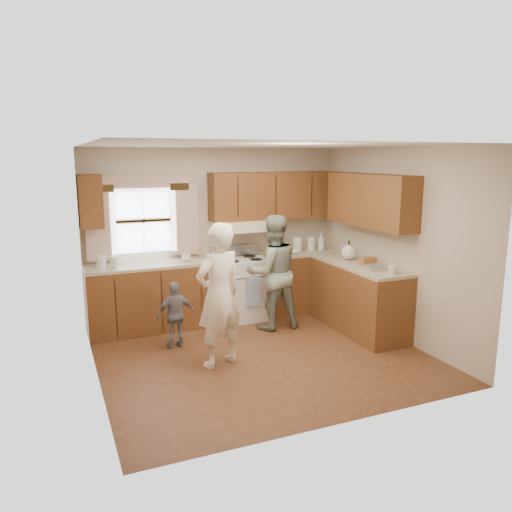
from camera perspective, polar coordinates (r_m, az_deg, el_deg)
name	(u,v)px	position (r m, az deg, el deg)	size (l,w,h in m)	color
room	(261,254)	(5.84, 0.62, 0.18)	(3.80, 3.80, 3.80)	#4F2918
kitchen_fixtures	(271,266)	(7.13, 1.70, -1.16)	(3.80, 2.25, 2.15)	#42250E
stove	(241,288)	(7.42, -1.68, -3.62)	(0.76, 0.67, 1.07)	silver
woman_left	(219,295)	(5.67, -4.26, -4.52)	(0.61, 0.40, 1.66)	white
woman_right	(273,272)	(6.91, 1.92, -1.88)	(0.78, 0.61, 1.60)	#23382D
child	(176,315)	(6.38, -9.17, -6.64)	(0.50, 0.21, 0.85)	gray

